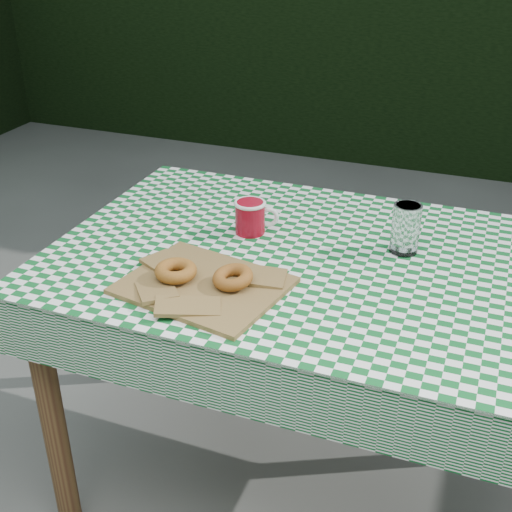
% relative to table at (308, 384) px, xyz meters
% --- Properties ---
extents(ground, '(60.00, 60.00, 0.00)m').
position_rel_table_xyz_m(ground, '(-0.16, -0.16, -0.38)').
color(ground, '#4C4B47').
rests_on(ground, ground).
extents(hedge_north, '(7.00, 0.70, 1.80)m').
position_rel_table_xyz_m(hedge_north, '(-0.16, 3.04, 0.53)').
color(hedge_north, black).
rests_on(hedge_north, ground).
extents(table, '(1.23, 0.82, 0.75)m').
position_rel_table_xyz_m(table, '(0.00, 0.00, 0.00)').
color(table, '#522F1C').
rests_on(table, ground).
extents(tablecloth, '(1.25, 0.84, 0.01)m').
position_rel_table_xyz_m(tablecloth, '(0.00, -0.00, 0.38)').
color(tablecloth, '#0D5722').
rests_on(tablecloth, table).
extents(paper_bag, '(0.38, 0.33, 0.02)m').
position_rel_table_xyz_m(paper_bag, '(-0.18, -0.22, 0.39)').
color(paper_bag, olive).
rests_on(paper_bag, tablecloth).
extents(bagel_front, '(0.13, 0.13, 0.03)m').
position_rel_table_xyz_m(bagel_front, '(-0.25, -0.23, 0.41)').
color(bagel_front, '#A26E21').
rests_on(bagel_front, paper_bag).
extents(bagel_back, '(0.13, 0.13, 0.03)m').
position_rel_table_xyz_m(bagel_back, '(-0.12, -0.21, 0.41)').
color(bagel_back, brown).
rests_on(bagel_back, paper_bag).
extents(coffee_mug, '(0.19, 0.19, 0.08)m').
position_rel_table_xyz_m(coffee_mug, '(-0.19, 0.07, 0.42)').
color(coffee_mug, maroon).
rests_on(coffee_mug, tablecloth).
extents(drinking_glass, '(0.07, 0.07, 0.12)m').
position_rel_table_xyz_m(drinking_glass, '(0.19, 0.11, 0.44)').
color(drinking_glass, white).
rests_on(drinking_glass, tablecloth).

